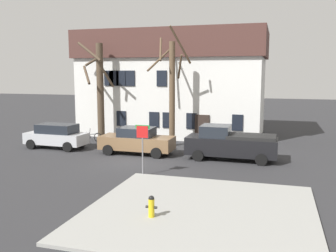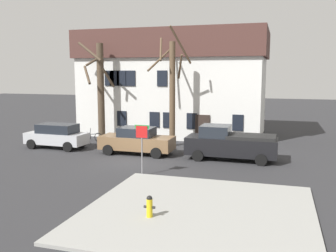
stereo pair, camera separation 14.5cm
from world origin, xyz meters
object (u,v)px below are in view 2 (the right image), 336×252
at_px(tree_bare_near, 100,88).
at_px(tree_bare_mid, 172,89).
at_px(fire_hydrant, 150,206).
at_px(car_brown_sedan, 137,141).
at_px(building_main, 174,82).
at_px(car_silver_wagon, 57,136).
at_px(street_sign_pole, 142,140).
at_px(bicycle_leaning, 93,137).
at_px(pickup_truck_black, 230,143).

bearing_deg(tree_bare_near, tree_bare_mid, -7.06).
bearing_deg(tree_bare_mid, fire_hydrant, -77.13).
bearing_deg(tree_bare_mid, car_brown_sedan, -113.75).
xyz_separation_m(tree_bare_mid, car_brown_sedan, (-1.42, -3.24, -3.23)).
bearing_deg(tree_bare_mid, building_main, 104.11).
bearing_deg(fire_hydrant, tree_bare_mid, 102.87).
bearing_deg(car_silver_wagon, tree_bare_mid, 22.42).
xyz_separation_m(tree_bare_mid, fire_hydrant, (3.06, -13.41, -3.57)).
bearing_deg(street_sign_pole, fire_hydrant, -66.69).
distance_m(fire_hydrant, bicycle_leaning, 16.23).
bearing_deg(tree_bare_mid, pickup_truck_black, -34.67).
relative_size(tree_bare_near, car_brown_sedan, 1.58).
height_order(building_main, fire_hydrant, building_main).
relative_size(tree_bare_mid, bicycle_leaning, 4.78).
bearing_deg(car_silver_wagon, tree_bare_near, 68.90).
distance_m(building_main, pickup_truck_black, 11.27).
bearing_deg(bicycle_leaning, car_brown_sedan, -32.56).
distance_m(pickup_truck_black, street_sign_pole, 6.26).
bearing_deg(street_sign_pole, bicycle_leaning, 131.63).
relative_size(car_brown_sedan, street_sign_pole, 1.82).
height_order(tree_bare_near, tree_bare_mid, tree_bare_mid).
xyz_separation_m(tree_bare_near, tree_bare_mid, (5.99, -0.74, 0.06)).
bearing_deg(street_sign_pole, pickup_truck_black, 51.76).
bearing_deg(car_brown_sedan, tree_bare_mid, 66.25).
height_order(building_main, tree_bare_mid, building_main).
xyz_separation_m(tree_bare_mid, street_sign_pole, (0.75, -8.04, -2.26)).
height_order(building_main, tree_bare_near, building_main).
bearing_deg(pickup_truck_black, bicycle_leaning, 164.40).
bearing_deg(bicycle_leaning, building_main, 50.50).
xyz_separation_m(tree_bare_near, fire_hydrant, (9.05, -14.16, -3.51)).
bearing_deg(tree_bare_near, bicycle_leaning, -107.84).
bearing_deg(tree_bare_mid, bicycle_leaning, -178.72).
bearing_deg(street_sign_pole, car_silver_wagon, 148.86).
relative_size(tree_bare_near, pickup_truck_black, 1.39).
bearing_deg(car_silver_wagon, fire_hydrant, -44.46).
relative_size(building_main, pickup_truck_black, 2.86).
distance_m(fire_hydrant, street_sign_pole, 5.99).
relative_size(tree_bare_mid, fire_hydrant, 10.59).
distance_m(building_main, bicycle_leaning, 8.61).
relative_size(fire_hydrant, street_sign_pole, 0.30).
xyz_separation_m(pickup_truck_black, fire_hydrant, (-1.52, -10.24, -0.47)).
xyz_separation_m(car_silver_wagon, pickup_truck_black, (12.05, -0.09, 0.11)).
relative_size(tree_bare_near, car_silver_wagon, 1.73).
distance_m(tree_bare_mid, fire_hydrant, 14.21).
bearing_deg(bicycle_leaning, tree_bare_near, 72.16).
bearing_deg(street_sign_pole, tree_bare_near, 127.50).
distance_m(building_main, car_silver_wagon, 11.23).
xyz_separation_m(tree_bare_near, car_silver_wagon, (-1.47, -3.82, -3.15)).
bearing_deg(street_sign_pole, tree_bare_mid, 95.33).
relative_size(tree_bare_mid, car_brown_sedan, 1.75).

